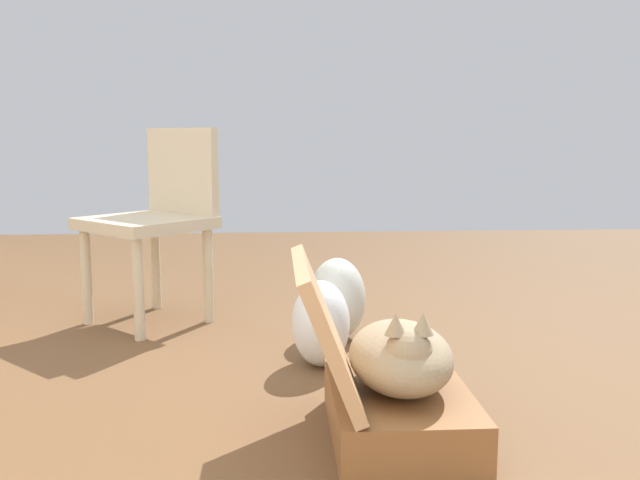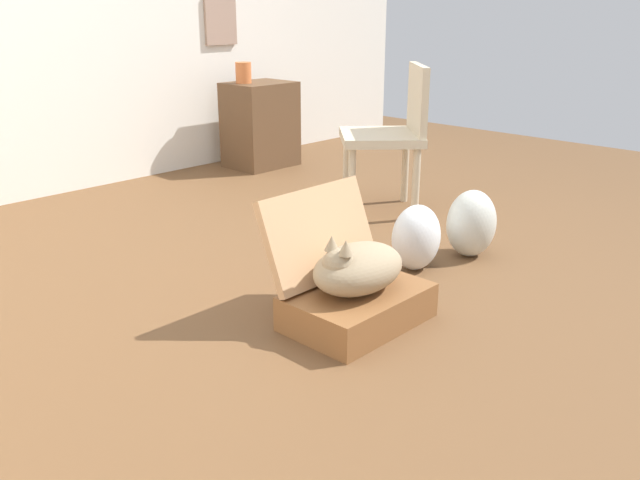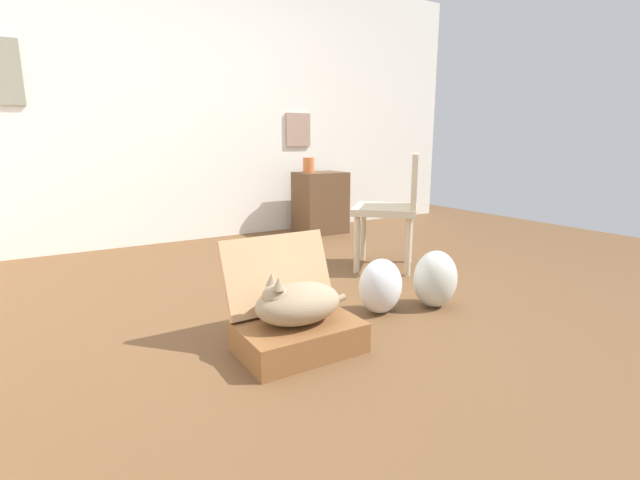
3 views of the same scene
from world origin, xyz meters
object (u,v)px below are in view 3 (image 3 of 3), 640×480
object	(u,v)px
plastic_bag_clear	(435,279)
vase_tall	(309,165)
cat	(296,303)
plastic_bag_white	(380,286)
chair	(395,205)
suitcase_base	(299,336)
side_table	(320,203)

from	to	relation	value
plastic_bag_clear	vase_tall	bearing A→B (deg)	78.30
vase_tall	cat	bearing A→B (deg)	-121.42
plastic_bag_white	vase_tall	size ratio (longest dim) A/B	2.07
plastic_bag_clear	chair	xyz separation A→B (m)	(0.34, 0.77, 0.32)
plastic_bag_white	plastic_bag_clear	size ratio (longest dim) A/B	0.93
plastic_bag_white	cat	bearing A→B (deg)	-164.38
plastic_bag_clear	chair	bearing A→B (deg)	66.12
suitcase_base	vase_tall	size ratio (longest dim) A/B	3.62
plastic_bag_white	chair	world-z (taller)	chair
plastic_bag_clear	vase_tall	size ratio (longest dim) A/B	2.21
side_table	chair	size ratio (longest dim) A/B	0.74
cat	side_table	bearing A→B (deg)	56.12
side_table	plastic_bag_white	bearing A→B (deg)	-113.34
cat	chair	bearing A→B (deg)	33.24
plastic_bag_clear	side_table	distance (m)	2.31
suitcase_base	plastic_bag_white	world-z (taller)	plastic_bag_white
plastic_bag_clear	vase_tall	xyz separation A→B (m)	(0.47, 2.26, 0.54)
suitcase_base	plastic_bag_clear	xyz separation A→B (m)	(0.96, 0.09, 0.10)
plastic_bag_white	plastic_bag_clear	world-z (taller)	plastic_bag_clear
suitcase_base	vase_tall	world-z (taller)	vase_tall
side_table	vase_tall	bearing A→B (deg)	165.81
plastic_bag_white	side_table	bearing A→B (deg)	66.66
cat	plastic_bag_clear	xyz separation A→B (m)	(0.97, 0.09, -0.07)
plastic_bag_white	vase_tall	world-z (taller)	vase_tall
plastic_bag_white	vase_tall	bearing A→B (deg)	69.73
plastic_bag_white	side_table	size ratio (longest dim) A/B	0.49
cat	vase_tall	world-z (taller)	vase_tall
suitcase_base	cat	size ratio (longest dim) A/B	1.11
vase_tall	chair	bearing A→B (deg)	-94.90
plastic_bag_clear	side_table	size ratio (longest dim) A/B	0.53
vase_tall	plastic_bag_clear	bearing A→B (deg)	-101.70
plastic_bag_clear	side_table	bearing A→B (deg)	75.18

